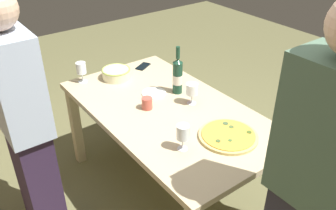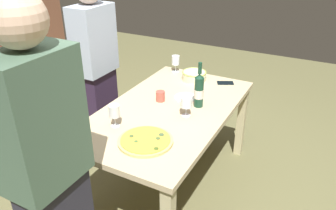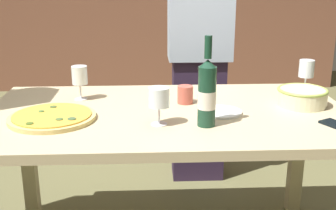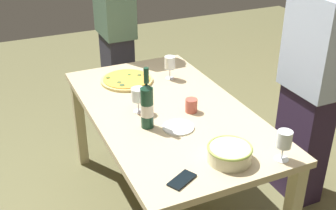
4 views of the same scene
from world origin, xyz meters
name	(u,v)px [view 3 (image 3 of 4)]	position (x,y,z in m)	size (l,w,h in m)	color
dining_table	(168,131)	(0.00, 0.00, 0.66)	(1.60, 0.90, 0.75)	#C8B38A
pizza	(52,117)	(-0.48, -0.09, 0.76)	(0.36, 0.36, 0.03)	#D3BA6D
serving_bowl	(302,96)	(0.61, 0.05, 0.79)	(0.23, 0.23, 0.08)	beige
wine_bottle	(207,92)	(0.14, -0.19, 0.89)	(0.07, 0.07, 0.36)	#183D2B
wine_glass_near_pizza	(306,70)	(0.71, 0.29, 0.86)	(0.08, 0.08, 0.16)	white
wine_glass_by_bottle	(159,99)	(-0.04, -0.17, 0.86)	(0.08, 0.08, 0.15)	white
wine_glass_far_left	(80,77)	(-0.41, 0.20, 0.86)	(0.07, 0.07, 0.16)	white
cup_amber	(185,95)	(0.09, 0.11, 0.79)	(0.07, 0.07, 0.08)	#BB5345
side_plate	(221,112)	(0.23, -0.04, 0.76)	(0.18, 0.18, 0.01)	white
person_host	(199,55)	(0.24, 0.88, 0.83)	(0.39, 0.24, 1.64)	#2E2039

